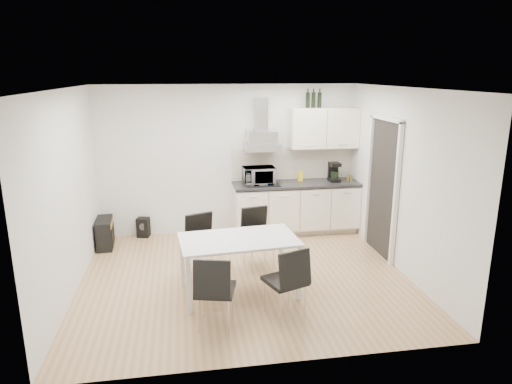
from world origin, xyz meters
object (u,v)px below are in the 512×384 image
kitchenette (297,187)px  chair_far_right (259,239)px  chair_near_right (285,281)px  floor_speaker (143,227)px  dining_table (239,244)px  chair_near_left (215,291)px  chair_far_left (205,247)px  guitar_amp (105,233)px

kitchenette → chair_far_right: bearing=-123.2°
chair_near_right → floor_speaker: (-1.85, 3.01, -0.27)m
dining_table → chair_near_left: (-0.36, -0.77, -0.23)m
kitchenette → chair_far_left: bearing=-137.1°
guitar_amp → floor_speaker: size_ratio=1.73×
dining_table → chair_near_right: chair_near_right is taller
kitchenette → chair_near_left: 3.41m
kitchenette → dining_table: bearing=-121.2°
chair_far_right → chair_near_right: (0.07, -1.42, 0.00)m
kitchenette → chair_far_left: 2.39m
chair_far_left → floor_speaker: (-0.98, 1.77, -0.27)m
dining_table → chair_near_right: (0.46, -0.67, -0.23)m
dining_table → chair_near_right: size_ratio=1.76×
chair_far_right → guitar_amp: size_ratio=1.49×
kitchenette → guitar_amp: bearing=-176.0°
dining_table → floor_speaker: (-1.39, 2.34, -0.50)m
chair_near_left → kitchenette: bearing=73.7°
chair_near_left → floor_speaker: 3.29m
guitar_amp → floor_speaker: bearing=30.2°
guitar_amp → floor_speaker: guitar_amp is taller
chair_near_right → dining_table: bearing=103.9°
kitchenette → floor_speaker: kitchenette is taller
kitchenette → floor_speaker: bearing=176.5°
chair_far_left → chair_far_right: same height
chair_near_left → dining_table: bearing=78.4°
chair_far_left → chair_far_right: 0.81m
chair_far_right → chair_far_left: bearing=1.1°
dining_table → guitar_amp: size_ratio=2.63×
kitchenette → guitar_amp: kitchenette is taller
chair_far_left → chair_near_right: size_ratio=1.00×
dining_table → chair_far_left: bearing=120.2°
kitchenette → chair_near_right: kitchenette is taller
chair_far_left → chair_far_right: (0.79, 0.18, 0.00)m
dining_table → guitar_amp: bearing=130.2°
guitar_amp → chair_far_right: bearing=-30.9°
dining_table → chair_far_left: 0.74m
dining_table → floor_speaker: 2.77m
chair_far_left → chair_near_right: same height
kitchenette → chair_far_right: 1.75m
chair_near_left → floor_speaker: bearing=121.7°
chair_near_right → floor_speaker: size_ratio=2.59×
guitar_amp → chair_near_right: bearing=-51.2°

